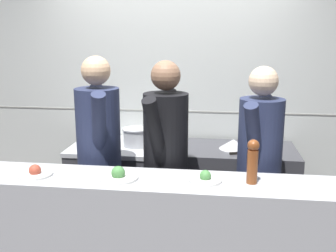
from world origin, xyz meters
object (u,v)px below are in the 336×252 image
object	(u,v)px
oven_range	(120,187)
sauce_pot	(136,137)
mixing_bowl_steel	(233,144)
pepper_mill	(253,161)
plated_dish_appetiser	(118,176)
chef_line	(259,162)
chef_sous	(166,158)
chefs_knife	(244,153)
chef_head_cook	(99,152)
plated_dish_dessert	(205,178)
stock_pot	(98,132)
plated_dish_main	(35,173)

from	to	relation	value
oven_range	sauce_pot	distance (m)	0.56
oven_range	mixing_bowl_steel	xyz separation A→B (m)	(1.10, -0.01, 0.49)
pepper_mill	oven_range	bearing A→B (deg)	137.73
plated_dish_appetiser	chef_line	xyz separation A→B (m)	(1.00, 0.54, -0.04)
chef_sous	chef_line	distance (m)	0.74
sauce_pot	mixing_bowl_steel	size ratio (longest dim) A/B	0.95
mixing_bowl_steel	chef_line	bearing A→B (deg)	-72.23
oven_range	mixing_bowl_steel	bearing A→B (deg)	-0.38
chefs_knife	chef_head_cook	world-z (taller)	chef_head_cook
plated_dish_appetiser	chef_head_cook	size ratio (longest dim) A/B	0.16
mixing_bowl_steel	plated_dish_dessert	distance (m)	1.10
stock_pot	chef_line	size ratio (longest dim) A/B	0.14
plated_dish_main	chef_line	world-z (taller)	chef_line
chef_line	sauce_pot	bearing A→B (deg)	173.40
stock_pot	plated_dish_dessert	world-z (taller)	stock_pot
mixing_bowl_steel	chef_head_cook	world-z (taller)	chef_head_cook
oven_range	plated_dish_dessert	xyz separation A→B (m)	(0.88, -1.08, 0.54)
stock_pot	chef_sous	distance (m)	0.99
stock_pot	plated_dish_dessert	distance (m)	1.54
oven_range	sauce_pot	xyz separation A→B (m)	(0.17, -0.02, 0.53)
sauce_pot	chefs_knife	size ratio (longest dim) A/B	0.76
chefs_knife	plated_dish_appetiser	size ratio (longest dim) A/B	1.21
chef_sous	plated_dish_appetiser	bearing A→B (deg)	-105.01
sauce_pot	pepper_mill	size ratio (longest dim) A/B	0.84
oven_range	plated_dish_main	xyz separation A→B (m)	(-0.31, -1.13, 0.54)
chefs_knife	chef_line	bearing A→B (deg)	-77.94
plated_dish_appetiser	chef_sous	distance (m)	0.55
plated_dish_main	plated_dish_appetiser	world-z (taller)	plated_dish_appetiser
oven_range	chef_sous	xyz separation A→B (m)	(0.55, -0.63, 0.53)
oven_range	plated_dish_dessert	distance (m)	1.49
mixing_bowl_steel	chefs_knife	distance (m)	0.18
pepper_mill	chef_line	world-z (taller)	chef_line
plated_dish_main	chefs_knife	bearing A→B (deg)	32.94
plated_dish_dessert	stock_pot	bearing A→B (deg)	134.80
oven_range	chefs_knife	world-z (taller)	chefs_knife
chef_head_cook	pepper_mill	bearing A→B (deg)	-42.11
chefs_knife	stock_pot	bearing A→B (deg)	173.14
plated_dish_appetiser	plated_dish_dessert	size ratio (longest dim) A/B	1.21
plated_dish_appetiser	chef_sous	size ratio (longest dim) A/B	0.16
plated_dish_dessert	chef_sous	world-z (taller)	chef_sous
oven_range	plated_dish_appetiser	distance (m)	1.27
plated_dish_main	stock_pot	bearing A→B (deg)	85.01
oven_range	plated_dish_appetiser	world-z (taller)	plated_dish_appetiser
sauce_pot	chef_head_cook	bearing A→B (deg)	-108.80
pepper_mill	chef_head_cook	world-z (taller)	chef_head_cook
stock_pot	chef_head_cook	xyz separation A→B (m)	(0.19, -0.59, -0.01)
chefs_knife	plated_dish_dessert	bearing A→B (deg)	-108.78
stock_pot	chef_sous	world-z (taller)	chef_sous
plated_dish_main	oven_range	bearing A→B (deg)	74.74
plated_dish_appetiser	plated_dish_dessert	xyz separation A→B (m)	(0.59, 0.03, -0.00)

